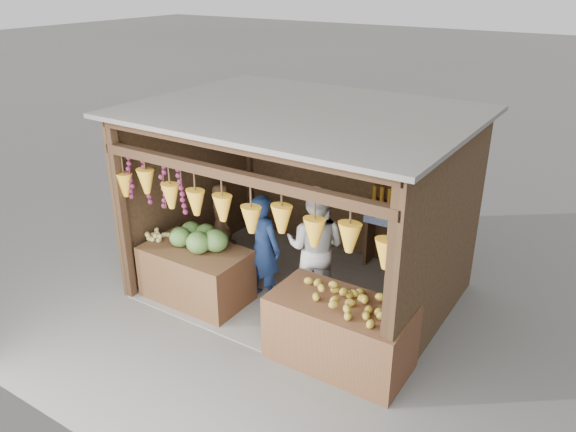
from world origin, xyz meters
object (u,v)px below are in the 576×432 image
(counter_left, at_px, (196,274))
(woman_standing, at_px, (316,247))
(counter_right, at_px, (340,332))
(man_standing, at_px, (263,248))
(vendor_seated, at_px, (221,214))

(counter_left, height_order, woman_standing, woman_standing)
(counter_right, bearing_deg, man_standing, 156.32)
(counter_left, relative_size, man_standing, 0.94)
(man_standing, bearing_deg, woman_standing, -155.01)
(counter_left, relative_size, counter_right, 0.89)
(counter_left, height_order, vendor_seated, vendor_seated)
(vendor_seated, bearing_deg, counter_left, 154.68)
(man_standing, distance_m, woman_standing, 0.74)
(counter_right, relative_size, woman_standing, 0.95)
(counter_right, xyz_separation_m, woman_standing, (-0.89, 0.94, 0.46))
(man_standing, distance_m, vendor_seated, 1.38)
(counter_left, height_order, man_standing, man_standing)
(counter_left, height_order, counter_right, counter_right)
(man_standing, relative_size, vendor_seated, 1.59)
(counter_left, distance_m, counter_right, 2.35)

